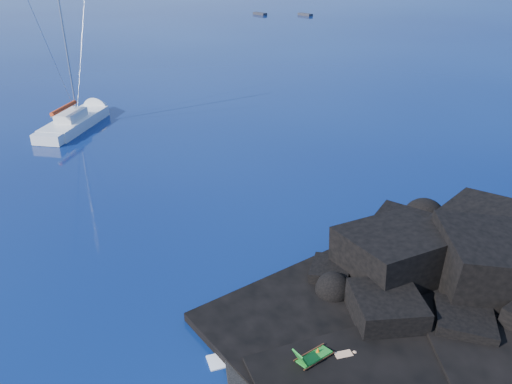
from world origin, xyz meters
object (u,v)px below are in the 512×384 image
sailboat (76,127)px  deck_chair (314,352)px  marker_cone (318,353)px  distant_boat_a (260,15)px  sunbather (343,356)px  distant_boat_b (305,16)px

sailboat → deck_chair: (11.62, -35.65, 0.94)m
marker_cone → distant_boat_a: marker_cone is taller
sailboat → sunbather: size_ratio=7.28×
deck_chair → distant_boat_b: 127.26m
sunbather → distant_boat_a: sunbather is taller
sailboat → deck_chair: sailboat is taller
sailboat → sunbather: 38.00m
marker_cone → distant_boat_a: bearing=76.2°
sunbather → deck_chair: bearing=175.1°
sailboat → sunbather: (12.88, -35.75, 0.54)m
marker_cone → distant_boat_b: marker_cone is taller
sunbather → marker_cone: size_ratio=3.26×
sunbather → distant_boat_b: sunbather is taller
deck_chair → distant_boat_a: 128.72m
deck_chair → distant_boat_a: size_ratio=0.38×
marker_cone → deck_chair: bearing=-140.9°
sailboat → marker_cone: sailboat is taller
sailboat → distant_boat_a: 98.90m
distant_boat_a → sunbather: bearing=-127.4°
marker_cone → distant_boat_b: bearing=70.7°
marker_cone → distant_boat_b: size_ratio=0.13×
distant_boat_a → distant_boat_b: size_ratio=1.00×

